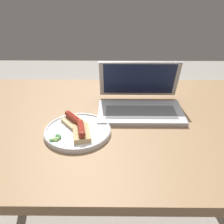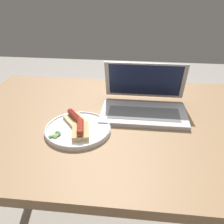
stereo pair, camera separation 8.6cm
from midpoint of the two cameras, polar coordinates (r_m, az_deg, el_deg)
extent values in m
cube|color=#93704C|center=(1.04, -1.67, -2.69)|extent=(1.33, 0.88, 0.04)
cylinder|color=#93704C|center=(1.62, 19.84, -6.63)|extent=(0.05, 0.05, 0.67)
cylinder|color=#93704C|center=(1.65, -21.53, -6.34)|extent=(0.05, 0.05, 0.67)
cube|color=#B7B7BC|center=(1.07, 4.46, -0.17)|extent=(0.36, 0.20, 0.02)
cube|color=slate|center=(1.06, 4.52, -0.04)|extent=(0.30, 0.11, 0.00)
cube|color=#B7B7BC|center=(1.15, 4.27, 7.44)|extent=(0.36, 0.07, 0.18)
cube|color=#192347|center=(1.14, 4.28, 7.43)|extent=(0.32, 0.05, 0.16)
cylinder|color=silver|center=(0.96, -10.13, -4.54)|extent=(0.25, 0.25, 0.01)
torus|color=silver|center=(0.96, -10.18, -4.12)|extent=(0.25, 0.25, 0.01)
cube|color=#D6B784|center=(1.00, -10.95, -2.27)|extent=(0.11, 0.11, 0.01)
cylinder|color=maroon|center=(0.99, -11.05, -1.35)|extent=(0.07, 0.08, 0.02)
sphere|color=maroon|center=(1.03, -12.19, -0.37)|extent=(0.02, 0.02, 0.02)
sphere|color=maroon|center=(0.96, -9.83, -2.39)|extent=(0.02, 0.02, 0.02)
cylinder|color=red|center=(0.98, -11.12, -0.73)|extent=(0.05, 0.06, 0.00)
cube|color=tan|center=(0.92, -9.39, -4.90)|extent=(0.08, 0.12, 0.02)
cylinder|color=maroon|center=(0.91, -9.49, -3.78)|extent=(0.04, 0.08, 0.02)
sphere|color=maroon|center=(0.88, -9.37, -5.21)|extent=(0.02, 0.02, 0.02)
sphere|color=maroon|center=(0.94, -9.60, -2.46)|extent=(0.02, 0.02, 0.02)
cylinder|color=red|center=(0.90, -9.56, -3.13)|extent=(0.02, 0.07, 0.01)
ellipsoid|color=#4C8E3D|center=(0.94, -14.66, -5.35)|extent=(0.02, 0.02, 0.00)
ellipsoid|color=#709E4C|center=(0.91, -15.11, -6.42)|extent=(0.02, 0.01, 0.01)
ellipsoid|color=#709E4C|center=(0.92, -15.15, -6.03)|extent=(0.04, 0.03, 0.01)
ellipsoid|color=#2D662D|center=(0.92, -16.20, -6.34)|extent=(0.02, 0.02, 0.00)
ellipsoid|color=#2D662D|center=(0.93, -14.52, -5.49)|extent=(0.03, 0.04, 0.01)
camera|label=1|loc=(0.04, -92.53, -1.42)|focal=40.00mm
camera|label=2|loc=(0.04, 87.47, 1.42)|focal=40.00mm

